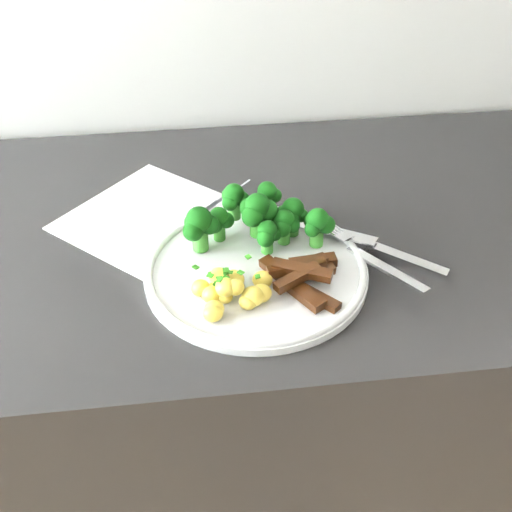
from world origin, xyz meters
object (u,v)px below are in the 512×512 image
Objects in this scene: counter at (267,428)px; recipe_paper at (176,229)px; potatoes at (231,291)px; knife at (385,252)px; beef_strips at (302,275)px; broccoli at (257,216)px; plate at (256,270)px; fork at (371,257)px.

counter is 0.46m from recipe_paper.
knife is (0.20, 0.07, -0.01)m from potatoes.
counter is 22.46× the size of beef_strips.
potatoes is 0.22m from knife.
broccoli reaches higher than potatoes.
broccoli is (0.10, -0.05, 0.05)m from recipe_paper.
knife reaches higher than plate.
broccoli is 0.11m from beef_strips.
knife reaches higher than counter.
potatoes is at bearing -111.90° from broccoli.
beef_strips is (0.09, 0.02, -0.00)m from potatoes.
plate is 0.14m from fork.
broccoli reaches higher than counter.
counter is 8.51× the size of plate.
potatoes is 0.19m from fork.
broccoli is 1.97× the size of potatoes.
beef_strips reaches higher than fork.
recipe_paper is 1.31× the size of plate.
broccoli is at bearing 154.17° from fork.
fork is 0.90× the size of knife.
fork reaches higher than recipe_paper.
knife is (0.02, 0.02, -0.01)m from fork.
beef_strips reaches higher than recipe_paper.
potatoes is (-0.04, -0.05, 0.02)m from plate.
potatoes is at bearing -167.51° from beef_strips.
broccoli is at bearing 164.14° from knife.
plate is 0.07m from broccoli.
counter is at bearing 136.47° from fork.
potatoes reaches higher than counter.
plate is (-0.03, -0.10, 0.45)m from counter.
beef_strips is at bearing -157.99° from knife.
counter is 6.51× the size of recipe_paper.
broccoli reaches higher than plate.
recipe_paper is at bearing 154.65° from fork.
recipe_paper is 0.12m from broccoli.
counter is 12.25× the size of broccoli.
beef_strips is at bearing 12.49° from potatoes.
broccoli reaches higher than recipe_paper.
recipe_paper is 0.17m from potatoes.
beef_strips is 0.61× the size of fork.
potatoes is 0.51× the size of knife.
potatoes reaches higher than fork.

